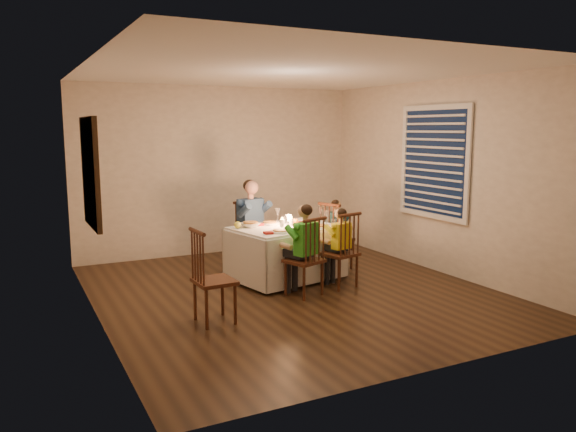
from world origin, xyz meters
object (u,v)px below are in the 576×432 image
child_yellow (339,286)px  dining_table (286,242)px  chair_end (336,269)px  child_green (304,295)px  chair_near_left (304,295)px  adult (252,268)px  chair_extra (215,322)px  chair_near_right (339,286)px  chair_adult (252,268)px  child_teal (336,269)px  serving_bowl (250,225)px

child_yellow → dining_table: bearing=-68.6°
chair_end → child_green: size_ratio=0.87×
chair_near_left → adult: adult is taller
child_green → adult: bearing=-107.5°
chair_near_left → child_yellow: (0.57, 0.13, 0.00)m
child_green → chair_extra: bearing=-0.2°
child_green → chair_near_left: bearing=161.7°
chair_near_right → child_yellow: 0.00m
chair_near_left → child_green: bearing=-18.3°
chair_adult → adult: adult is taller
chair_adult → child_teal: child_teal is taller
adult → child_teal: (1.03, -0.58, 0.00)m
adult → child_yellow: (0.59, -1.37, 0.00)m
chair_end → child_teal: 0.00m
chair_extra → serving_bowl: size_ratio=4.10×
dining_table → serving_bowl: (-0.42, 0.17, 0.23)m
chair_adult → chair_near_left: same height
child_yellow → serving_bowl: (-0.85, 0.80, 0.73)m
chair_end → child_green: bearing=111.6°
chair_near_left → chair_end: same height
chair_adult → chair_near_right: 1.49m
chair_adult → serving_bowl: size_ratio=4.00×
child_yellow → serving_bowl: 1.38m
chair_extra → child_yellow: child_yellow is taller
child_green → serving_bowl: serving_bowl is taller
chair_extra → child_green: bearing=-74.5°
chair_near_left → child_green: (-0.00, 0.00, 0.00)m
child_yellow → child_teal: size_ratio=1.01×
dining_table → child_teal: bearing=-1.0°
chair_near_left → child_yellow: child_yellow is taller
chair_end → child_teal: child_teal is taller
dining_table → child_yellow: bearing=-67.0°
child_green → child_teal: 1.36m
serving_bowl → chair_adult: bearing=65.2°
chair_adult → child_green: (0.02, -1.50, 0.00)m
chair_end → dining_table: bearing=79.9°
child_yellow → serving_bowl: size_ratio=4.18×
dining_table → chair_extra: dining_table is taller
chair_extra → dining_table: bearing=-52.7°
chair_end → chair_near_right: bearing=130.2°
chair_end → child_yellow: (-0.44, -0.79, 0.00)m
chair_adult → chair_near_right: (0.59, -1.37, 0.00)m
child_teal → serving_bowl: size_ratio=4.14×
dining_table → chair_adult: (-0.16, 0.74, -0.50)m
dining_table → child_yellow: (0.43, -0.63, -0.50)m
dining_table → adult: size_ratio=1.20×
child_green → child_teal: child_green is taller
chair_near_right → child_teal: size_ratio=0.97×
chair_near_right → child_green: 0.58m
chair_adult → serving_bowl: bearing=-131.1°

